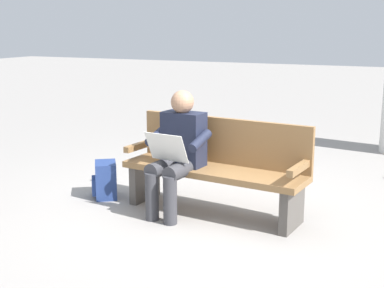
# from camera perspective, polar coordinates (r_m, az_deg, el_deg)

# --- Properties ---
(ground_plane) EXTENTS (40.00, 40.00, 0.00)m
(ground_plane) POSITION_cam_1_polar(r_m,az_deg,el_deg) (5.19, 2.22, -7.39)
(ground_plane) COLOR gray
(bench_near) EXTENTS (1.84, 0.66, 0.90)m
(bench_near) POSITION_cam_1_polar(r_m,az_deg,el_deg) (5.11, 2.64, -2.31)
(bench_near) COLOR olive
(bench_near) RESTS_ON ground
(person_seated) EXTENTS (0.60, 0.60, 1.18)m
(person_seated) POSITION_cam_1_polar(r_m,az_deg,el_deg) (5.02, -1.57, -0.59)
(person_seated) COLOR #1E2338
(person_seated) RESTS_ON ground
(backpack) EXTENTS (0.36, 0.37, 0.38)m
(backpack) POSITION_cam_1_polar(r_m,az_deg,el_deg) (5.66, -9.29, -3.85)
(backpack) COLOR navy
(backpack) RESTS_ON ground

